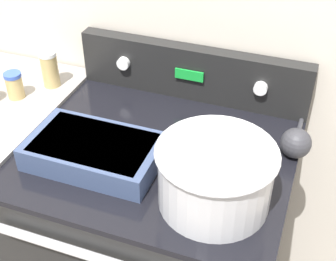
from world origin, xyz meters
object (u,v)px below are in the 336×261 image
Objects in this scene: ladle at (296,141)px; spice_jar_white_cap at (50,69)px; mixing_bowl at (215,174)px; spice_jar_blue_cap at (15,85)px; casserole_dish at (94,150)px.

ladle is 0.79m from spice_jar_white_cap.
spice_jar_white_cap is at bearing 175.45° from ladle.
mixing_bowl is 2.35× the size of spice_jar_white_cap.
casserole_dish is at bearing -26.29° from spice_jar_blue_cap.
mixing_bowl is 0.34m from casserole_dish.
spice_jar_white_cap is 0.12m from spice_jar_blue_cap.
mixing_bowl is 0.82× the size of casserole_dish.
spice_jar_blue_cap is (-0.70, 0.22, -0.03)m from mixing_bowl.
mixing_bowl is at bearing -17.11° from spice_jar_blue_cap.
spice_jar_white_cap is at bearing 153.53° from mixing_bowl.
spice_jar_white_cap reaches higher than ladle.
mixing_bowl is 0.73m from spice_jar_blue_cap.
mixing_bowl reaches higher than casserole_dish.
spice_jar_white_cap reaches higher than casserole_dish.
ladle is (0.16, 0.25, -0.05)m from mixing_bowl.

